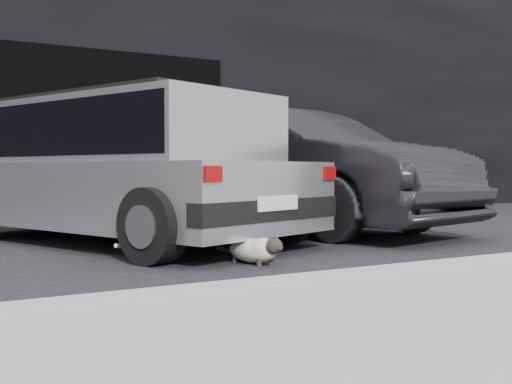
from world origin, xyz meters
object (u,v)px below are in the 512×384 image
silver_hatchback (129,164)px  cat_white (152,237)px  second_car (288,168)px  cat_siamese (256,250)px

silver_hatchback → cat_white: silver_hatchback is taller
second_car → cat_siamese: (-1.83, -2.34, -0.66)m
cat_siamese → silver_hatchback: bearing=-91.4°
cat_siamese → cat_white: 1.04m
cat_siamese → second_car: bearing=-140.4°
silver_hatchback → cat_siamese: bearing=-99.5°
cat_siamese → cat_white: (-0.54, 0.89, 0.05)m
silver_hatchback → second_car: bearing=-10.7°
silver_hatchback → cat_white: (-0.16, -1.07, -0.66)m
silver_hatchback → second_car: (2.21, 0.38, -0.05)m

